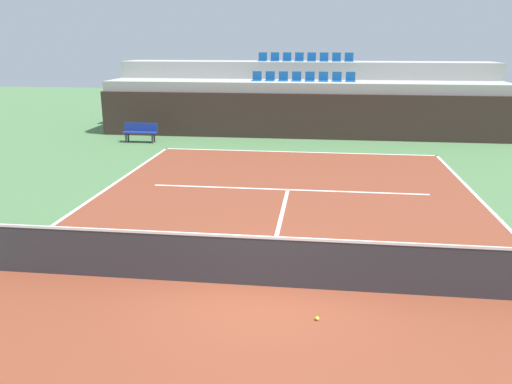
{
  "coord_description": "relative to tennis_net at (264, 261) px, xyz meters",
  "views": [
    {
      "loc": [
        0.93,
        -8.47,
        4.29
      ],
      "look_at": [
        -0.41,
        2.0,
        1.2
      ],
      "focal_mm": 36.14,
      "sensor_mm": 36.0,
      "label": 1
    }
  ],
  "objects": [
    {
      "name": "court_surface",
      "position": [
        0.0,
        0.0,
        -0.5
      ],
      "size": [
        11.0,
        24.0,
        0.01
      ],
      "primitive_type": "cube",
      "color": "brown",
      "rests_on": "ground_plane"
    },
    {
      "name": "back_wall",
      "position": [
        0.0,
        15.04,
        0.51
      ],
      "size": [
        18.83,
        0.3,
        2.04
      ],
      "primitive_type": "cube",
      "color": "#33231E",
      "rests_on": "ground_plane"
    },
    {
      "name": "seating_row_upper",
      "position": [
        0.0,
        18.89,
        2.94
      ],
      "size": [
        4.86,
        0.44,
        0.44
      ],
      "color": "#145193",
      "rests_on": "stands_tier_upper"
    },
    {
      "name": "stands_tier_upper",
      "position": [
        0.0,
        18.79,
        1.15
      ],
      "size": [
        18.83,
        2.4,
        3.32
      ],
      "primitive_type": "cube",
      "color": "#9E9E99",
      "rests_on": "ground_plane"
    },
    {
      "name": "player_bench",
      "position": [
        -7.0,
        13.26,
        -0.0
      ],
      "size": [
        1.5,
        0.4,
        0.85
      ],
      "color": "navy",
      "rests_on": "ground_plane"
    },
    {
      "name": "ground_plane",
      "position": [
        0.0,
        0.0,
        -0.51
      ],
      "size": [
        80.0,
        80.0,
        0.0
      ],
      "primitive_type": "plane",
      "color": "#477042"
    },
    {
      "name": "centre_service_line",
      "position": [
        0.0,
        3.2,
        -0.5
      ],
      "size": [
        0.1,
        6.4,
        0.0
      ],
      "primitive_type": "cube",
      "color": "white",
      "rests_on": "court_surface"
    },
    {
      "name": "service_line_far",
      "position": [
        0.0,
        6.4,
        -0.5
      ],
      "size": [
        8.26,
        0.1,
        0.0
      ],
      "primitive_type": "cube",
      "color": "white",
      "rests_on": "court_surface"
    },
    {
      "name": "baseline_far",
      "position": [
        0.0,
        11.95,
        -0.5
      ],
      "size": [
        11.0,
        0.1,
        0.0
      ],
      "primitive_type": "cube",
      "color": "white",
      "rests_on": "court_surface"
    },
    {
      "name": "tennis_net",
      "position": [
        0.0,
        0.0,
        0.0
      ],
      "size": [
        11.08,
        0.08,
        1.07
      ],
      "color": "black",
      "rests_on": "court_surface"
    },
    {
      "name": "stands_tier_lower",
      "position": [
        0.0,
        16.39,
        0.74
      ],
      "size": [
        18.83,
        2.4,
        2.49
      ],
      "primitive_type": "cube",
      "color": "#9E9E99",
      "rests_on": "ground_plane"
    },
    {
      "name": "tennis_ball_1",
      "position": [
        0.97,
        -1.09,
        -0.47
      ],
      "size": [
        0.07,
        0.07,
        0.07
      ],
      "primitive_type": "sphere",
      "color": "#CCE033",
      "rests_on": "court_surface"
    },
    {
      "name": "seating_row_lower",
      "position": [
        0.0,
        16.49,
        2.11
      ],
      "size": [
        4.86,
        0.44,
        0.44
      ],
      "color": "#145193",
      "rests_on": "stands_tier_lower"
    }
  ]
}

